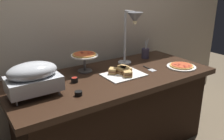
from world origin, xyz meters
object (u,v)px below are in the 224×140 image
object	(u,v)px
serving_spatula	(149,69)
sauce_cup_near	(78,93)
heat_lamp	(133,24)
pizza_plate_front	(181,66)
pizza_plate_center	(84,57)
sauce_cup_far	(75,80)
utensil_holder	(145,53)
sandwich_platter	(123,72)
chafing_dish	(33,77)

from	to	relation	value
serving_spatula	sauce_cup_near	bearing A→B (deg)	-170.16
sauce_cup_near	heat_lamp	bearing A→B (deg)	23.12
pizza_plate_front	pizza_plate_center	bearing A→B (deg)	152.76
heat_lamp	sauce_cup_far	xyz separation A→B (m)	(-0.67, -0.07, -0.40)
sauce_cup_far	pizza_plate_center	bearing A→B (deg)	44.16
pizza_plate_center	utensil_holder	xyz separation A→B (m)	(0.77, 0.01, -0.08)
utensil_holder	sandwich_platter	bearing A→B (deg)	-151.37
pizza_plate_front	sauce_cup_near	size ratio (longest dim) A/B	4.95
heat_lamp	pizza_plate_front	size ratio (longest dim) A/B	1.91
sandwich_platter	chafing_dish	bearing A→B (deg)	178.89
utensil_holder	heat_lamp	bearing A→B (deg)	-155.98
pizza_plate_front	sauce_cup_far	size ratio (longest dim) A/B	4.80
sauce_cup_far	serving_spatula	bearing A→B (deg)	-8.08
pizza_plate_center	pizza_plate_front	bearing A→B (deg)	-27.24
heat_lamp	serving_spatula	world-z (taller)	heat_lamp
serving_spatula	heat_lamp	bearing A→B (deg)	113.77
pizza_plate_center	sandwich_platter	world-z (taller)	pizza_plate_center
sauce_cup_near	sauce_cup_far	world-z (taller)	sauce_cup_far
pizza_plate_center	sauce_cup_near	bearing A→B (deg)	-123.00
sauce_cup_far	sandwich_platter	bearing A→B (deg)	-10.16
serving_spatula	sandwich_platter	bearing A→B (deg)	175.02
heat_lamp	chafing_dish	bearing A→B (deg)	-172.40
chafing_dish	pizza_plate_center	size ratio (longest dim) A/B	1.51
sandwich_platter	sauce_cup_near	bearing A→B (deg)	-162.19
sauce_cup_far	heat_lamp	bearing A→B (deg)	6.17
pizza_plate_center	sauce_cup_far	distance (m)	0.31
pizza_plate_front	sauce_cup_near	distance (m)	1.14
chafing_dish	sauce_cup_near	world-z (taller)	chafing_dish
chafing_dish	utensil_holder	xyz separation A→B (m)	(1.32, 0.27, -0.09)
heat_lamp	sandwich_platter	xyz separation A→B (m)	(-0.22, -0.15, -0.40)
pizza_plate_front	serving_spatula	distance (m)	0.33
sandwich_platter	heat_lamp	bearing A→B (deg)	34.15
chafing_dish	utensil_holder	world-z (taller)	chafing_dish
pizza_plate_center	sauce_cup_near	distance (m)	0.55
chafing_dish	serving_spatula	distance (m)	1.12
pizza_plate_center	serving_spatula	xyz separation A→B (m)	(0.55, -0.30, -0.14)
heat_lamp	pizza_plate_center	distance (m)	0.56
chafing_dish	pizza_plate_front	distance (m)	1.43
sandwich_platter	sauce_cup_near	distance (m)	0.56
pizza_plate_front	sandwich_platter	distance (m)	0.63
sandwich_platter	serving_spatula	size ratio (longest dim) A/B	2.12
pizza_plate_center	sandwich_platter	xyz separation A→B (m)	(0.24, -0.28, -0.12)
pizza_plate_front	serving_spatula	bearing A→B (deg)	156.15
chafing_dish	sauce_cup_far	distance (m)	0.38
sauce_cup_near	utensil_holder	distance (m)	1.15
pizza_plate_center	serving_spatula	world-z (taller)	pizza_plate_center
pizza_plate_center	utensil_holder	world-z (taller)	utensil_holder
utensil_holder	serving_spatula	distance (m)	0.38
sauce_cup_near	sauce_cup_far	xyz separation A→B (m)	(0.09, 0.25, 0.00)
heat_lamp	serving_spatula	distance (m)	0.47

